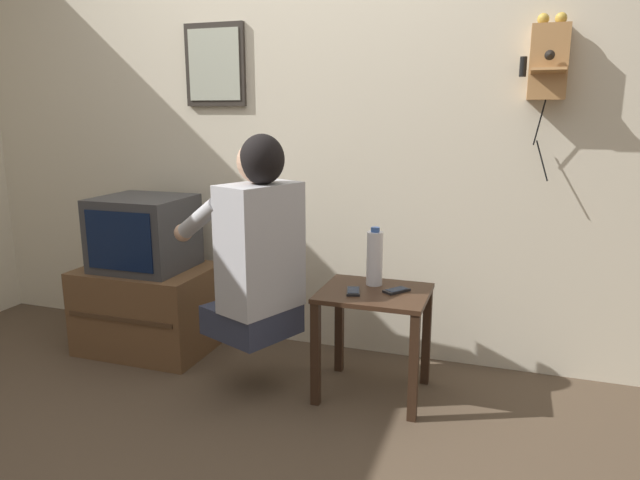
{
  "coord_description": "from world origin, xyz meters",
  "views": [
    {
      "loc": [
        1.06,
        -1.91,
        1.34
      ],
      "look_at": [
        0.23,
        0.52,
        0.75
      ],
      "focal_mm": 32.0,
      "sensor_mm": 36.0,
      "label": 1
    }
  ],
  "objects_px": {
    "person": "(256,245)",
    "water_bottle": "(375,258)",
    "wall_phone_antique": "(548,61)",
    "framed_picture": "(215,65)",
    "cell_phone_held": "(353,291)",
    "cell_phone_spare": "(397,290)",
    "television": "(144,233)"
  },
  "relations": [
    {
      "from": "person",
      "to": "water_bottle",
      "type": "distance_m",
      "value": 0.57
    },
    {
      "from": "framed_picture",
      "to": "water_bottle",
      "type": "distance_m",
      "value": 1.43
    },
    {
      "from": "person",
      "to": "wall_phone_antique",
      "type": "height_order",
      "value": "wall_phone_antique"
    },
    {
      "from": "person",
      "to": "cell_phone_spare",
      "type": "relative_size",
      "value": 7.01
    },
    {
      "from": "cell_phone_spare",
      "to": "cell_phone_held",
      "type": "bearing_deg",
      "value": -122.12
    },
    {
      "from": "cell_phone_spare",
      "to": "water_bottle",
      "type": "relative_size",
      "value": 0.48
    },
    {
      "from": "cell_phone_spare",
      "to": "framed_picture",
      "type": "bearing_deg",
      "value": -165.08
    },
    {
      "from": "framed_picture",
      "to": "television",
      "type": "bearing_deg",
      "value": -130.15
    },
    {
      "from": "cell_phone_held",
      "to": "television",
      "type": "bearing_deg",
      "value": 156.77
    },
    {
      "from": "person",
      "to": "cell_phone_spare",
      "type": "xyz_separation_m",
      "value": [
        0.63,
        0.17,
        -0.21
      ]
    },
    {
      "from": "person",
      "to": "framed_picture",
      "type": "relative_size",
      "value": 2.12
    },
    {
      "from": "wall_phone_antique",
      "to": "cell_phone_spare",
      "type": "distance_m",
      "value": 1.26
    },
    {
      "from": "cell_phone_held",
      "to": "water_bottle",
      "type": "bearing_deg",
      "value": 51.77
    },
    {
      "from": "cell_phone_spare",
      "to": "water_bottle",
      "type": "xyz_separation_m",
      "value": [
        -0.12,
        0.07,
        0.13
      ]
    },
    {
      "from": "water_bottle",
      "to": "television",
      "type": "bearing_deg",
      "value": 178.87
    },
    {
      "from": "person",
      "to": "framed_picture",
      "type": "bearing_deg",
      "value": 62.9
    },
    {
      "from": "cell_phone_held",
      "to": "water_bottle",
      "type": "xyz_separation_m",
      "value": [
        0.06,
        0.15,
        0.13
      ]
    },
    {
      "from": "television",
      "to": "cell_phone_spare",
      "type": "bearing_deg",
      "value": -4.0
    },
    {
      "from": "person",
      "to": "framed_picture",
      "type": "distance_m",
      "value": 1.18
    },
    {
      "from": "water_bottle",
      "to": "cell_phone_spare",
      "type": "bearing_deg",
      "value": -30.96
    },
    {
      "from": "television",
      "to": "cell_phone_spare",
      "type": "relative_size",
      "value": 3.57
    },
    {
      "from": "wall_phone_antique",
      "to": "framed_picture",
      "type": "distance_m",
      "value": 1.73
    },
    {
      "from": "person",
      "to": "cell_phone_held",
      "type": "height_order",
      "value": "person"
    },
    {
      "from": "person",
      "to": "water_bottle",
      "type": "xyz_separation_m",
      "value": [
        0.5,
        0.25,
        -0.08
      ]
    },
    {
      "from": "water_bottle",
      "to": "wall_phone_antique",
      "type": "bearing_deg",
      "value": 24.6
    },
    {
      "from": "wall_phone_antique",
      "to": "cell_phone_held",
      "type": "height_order",
      "value": "wall_phone_antique"
    },
    {
      "from": "framed_picture",
      "to": "cell_phone_spare",
      "type": "bearing_deg",
      "value": -21.27
    },
    {
      "from": "framed_picture",
      "to": "water_bottle",
      "type": "bearing_deg",
      "value": -19.98
    },
    {
      "from": "framed_picture",
      "to": "cell_phone_spare",
      "type": "relative_size",
      "value": 3.31
    },
    {
      "from": "television",
      "to": "cell_phone_held",
      "type": "relative_size",
      "value": 3.57
    },
    {
      "from": "wall_phone_antique",
      "to": "cell_phone_held",
      "type": "bearing_deg",
      "value": -148.51
    },
    {
      "from": "cell_phone_held",
      "to": "water_bottle",
      "type": "distance_m",
      "value": 0.21
    }
  ]
}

